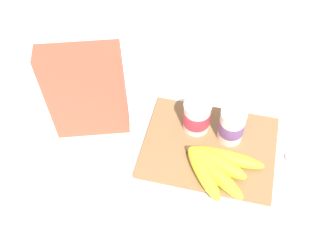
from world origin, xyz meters
TOP-DOWN VIEW (x-y plane):
  - ground_plane at (0.00, 0.00)m, footprint 2.40×2.40m
  - cutting_board at (0.00, 0.00)m, footprint 0.33×0.26m
  - cereal_box at (-0.31, -0.00)m, footprint 0.20×0.11m
  - yogurt_cup_front at (-0.05, 0.05)m, footprint 0.07×0.07m
  - yogurt_cup_back at (0.05, 0.04)m, footprint 0.06×0.06m
  - banana_bunch at (0.03, -0.07)m, footprint 0.20×0.16m
  - spoon at (0.23, -0.00)m, footprint 0.12×0.09m

SIDE VIEW (x-z plane):
  - ground_plane at x=0.00m, z-range 0.00..0.00m
  - spoon at x=0.23m, z-range 0.00..0.01m
  - cutting_board at x=0.00m, z-range 0.00..0.01m
  - banana_bunch at x=0.03m, z-range 0.01..0.05m
  - yogurt_cup_front at x=-0.05m, z-range 0.01..0.10m
  - yogurt_cup_back at x=0.05m, z-range 0.01..0.11m
  - cereal_box at x=-0.31m, z-range 0.00..0.27m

